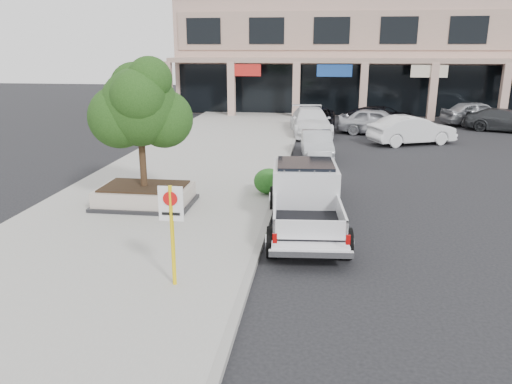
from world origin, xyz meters
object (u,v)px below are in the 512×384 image
at_px(planter, 145,196).
at_px(lot_car_d, 383,117).
at_px(planter_tree, 145,107).
at_px(no_parking_sign, 172,222).
at_px(curb_car_c, 311,122).
at_px(pickup_truck, 306,201).
at_px(curb_car_d, 317,119).
at_px(lot_car_e, 477,113).
at_px(curb_car_a, 308,178).
at_px(curb_car_b, 317,145).
at_px(lot_car_c, 506,120).
at_px(lot_car_b, 412,130).
at_px(lot_car_a, 377,122).

xyz_separation_m(planter, lot_car_d, (9.95, 19.39, 0.23)).
relative_size(planter_tree, no_parking_sign, 1.74).
relative_size(planter, planter_tree, 0.80).
xyz_separation_m(planter_tree, curb_car_c, (4.98, 15.55, -2.59)).
xyz_separation_m(pickup_truck, curb_car_d, (0.03, 19.20, -0.22)).
bearing_deg(planter, lot_car_e, 52.10).
relative_size(curb_car_a, curb_car_d, 0.83).
xyz_separation_m(planter_tree, curb_car_b, (5.48, 8.72, -2.75)).
bearing_deg(curb_car_c, lot_car_c, 5.53).
height_order(curb_car_b, lot_car_b, lot_car_b).
height_order(pickup_truck, curb_car_b, pickup_truck).
relative_size(curb_car_b, curb_car_d, 0.79).
bearing_deg(planter, lot_car_a, 60.45).
height_order(pickup_truck, curb_car_d, pickup_truck).
distance_m(no_parking_sign, lot_car_a, 22.84).
distance_m(curb_car_a, curb_car_c, 13.53).
height_order(planter, lot_car_e, lot_car_e).
bearing_deg(curb_car_d, lot_car_b, -38.26).
relative_size(pickup_truck, curb_car_a, 1.39).
distance_m(planter, lot_car_c, 25.61).
xyz_separation_m(planter_tree, lot_car_e, (16.41, 21.10, -2.58)).
xyz_separation_m(no_parking_sign, lot_car_b, (8.19, 18.89, -0.83)).
height_order(planter, curb_car_c, curb_car_c).
bearing_deg(curb_car_b, no_parking_sign, -106.63).
bearing_deg(no_parking_sign, lot_car_c, 58.28).
xyz_separation_m(curb_car_b, curb_car_d, (-0.13, 8.93, 0.04)).
distance_m(curb_car_a, lot_car_d, 17.81).
bearing_deg(no_parking_sign, lot_car_e, 62.65).
xyz_separation_m(no_parking_sign, pickup_truck, (2.78, 4.18, -0.70)).
height_order(planter_tree, lot_car_b, planter_tree).
height_order(planter, planter_tree, planter_tree).
relative_size(lot_car_a, lot_car_e, 0.97).
xyz_separation_m(lot_car_a, lot_car_d, (0.72, 3.10, -0.11)).
xyz_separation_m(planter_tree, pickup_truck, (5.31, -1.55, -2.48)).
height_order(no_parking_sign, lot_car_c, no_parking_sign).
height_order(planter, curb_car_d, curb_car_d).
height_order(curb_car_a, lot_car_d, curb_car_a).
bearing_deg(lot_car_b, curb_car_c, 43.74).
relative_size(curb_car_d, lot_car_d, 1.00).
xyz_separation_m(curb_car_c, lot_car_c, (12.49, 2.90, -0.10)).
xyz_separation_m(curb_car_a, curb_car_b, (0.21, 6.70, -0.06)).
distance_m(curb_car_c, lot_car_d, 6.08).
relative_size(lot_car_b, lot_car_d, 0.95).
height_order(lot_car_c, lot_car_d, lot_car_c).
bearing_deg(lot_car_d, lot_car_b, -152.73).
relative_size(planter_tree, lot_car_e, 0.82).
xyz_separation_m(curb_car_c, curb_car_d, (0.36, 2.09, -0.11)).
distance_m(lot_car_b, lot_car_e, 9.76).
bearing_deg(pickup_truck, lot_car_d, 73.21).
bearing_deg(no_parking_sign, curb_car_a, 70.61).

